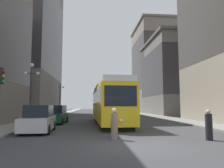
# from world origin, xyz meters

# --- Properties ---
(ground_plane) EXTENTS (200.00, 200.00, 0.00)m
(ground_plane) POSITION_xyz_m (0.00, 0.00, 0.00)
(ground_plane) COLOR #38383A
(sidewalk_left) EXTENTS (2.68, 120.00, 0.15)m
(sidewalk_left) POSITION_xyz_m (-8.17, 40.00, 0.07)
(sidewalk_left) COLOR gray
(sidewalk_left) RESTS_ON ground
(sidewalk_right) EXTENTS (2.68, 120.00, 0.15)m
(sidewalk_right) POSITION_xyz_m (8.17, 40.00, 0.07)
(sidewalk_right) COLOR gray
(sidewalk_right) RESTS_ON ground
(streetcar) EXTENTS (3.12, 14.40, 3.89)m
(streetcar) POSITION_xyz_m (-0.26, 11.68, 2.10)
(streetcar) COLOR black
(streetcar) RESTS_ON ground
(transit_bus) EXTENTS (2.92, 11.70, 3.45)m
(transit_bus) POSITION_xyz_m (2.64, 29.87, 1.95)
(transit_bus) COLOR black
(transit_bus) RESTS_ON ground
(parked_car_left_near) EXTENTS (2.05, 4.45, 1.82)m
(parked_car_left_near) POSITION_xyz_m (-5.53, 5.48, 0.84)
(parked_car_left_near) COLOR black
(parked_car_left_near) RESTS_ON ground
(parked_car_left_mid) EXTENTS (2.05, 4.53, 1.82)m
(parked_car_left_mid) POSITION_xyz_m (-5.53, 12.60, 0.84)
(parked_car_left_mid) COLOR black
(parked_car_left_mid) RESTS_ON ground
(pedestrian_crossing_near) EXTENTS (0.36, 0.36, 1.60)m
(pedestrian_crossing_near) POSITION_xyz_m (4.17, 1.18, 0.74)
(pedestrian_crossing_near) COLOR black
(pedestrian_crossing_near) RESTS_ON ground
(pedestrian_crossing_far) EXTENTS (0.37, 0.37, 1.67)m
(pedestrian_crossing_far) POSITION_xyz_m (-0.72, 1.86, 0.78)
(pedestrian_crossing_far) COLOR #6B5B4C
(pedestrian_crossing_far) RESTS_ON ground
(traffic_light_near_left) EXTENTS (0.47, 0.36, 3.82)m
(traffic_light_near_left) POSITION_xyz_m (-7.21, 3.09, 3.09)
(traffic_light_near_left) COLOR #232328
(traffic_light_near_left) RESTS_ON sidewalk_left
(lamp_post_left_near) EXTENTS (1.41, 0.36, 5.50)m
(lamp_post_left_near) POSITION_xyz_m (-7.43, 10.18, 3.76)
(lamp_post_left_near) COLOR #333338
(lamp_post_left_near) RESTS_ON sidewalk_left
(lamp_post_left_far) EXTENTS (1.41, 0.36, 5.73)m
(lamp_post_left_far) POSITION_xyz_m (-7.43, 27.46, 3.90)
(lamp_post_left_far) COLOR #333338
(lamp_post_left_far) RESTS_ON sidewalk_left
(building_left_midblock) EXTENTS (12.32, 21.85, 29.56)m
(building_left_midblock) POSITION_xyz_m (-15.36, 32.88, 15.24)
(building_left_midblock) COLOR slate
(building_left_midblock) RESTS_ON ground
(building_right_corner) EXTENTS (15.22, 15.85, 15.02)m
(building_right_corner) POSITION_xyz_m (16.81, 31.88, 7.70)
(building_right_corner) COLOR slate
(building_right_corner) RESTS_ON ground
(building_right_far) EXTENTS (12.66, 15.71, 22.53)m
(building_right_far) POSITION_xyz_m (15.53, 44.27, 11.60)
(building_right_far) COLOR slate
(building_right_far) RESTS_ON ground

